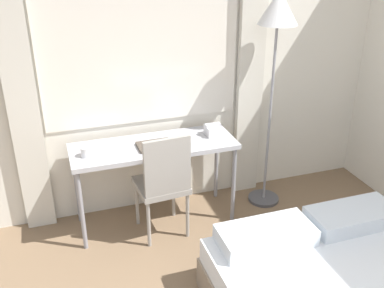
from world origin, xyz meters
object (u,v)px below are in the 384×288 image
standing_lamp (277,28)px  book (155,145)px  desk (154,151)px  mug (86,152)px  desk_chair (164,180)px  telephone (213,130)px

standing_lamp → book: (-1.07, -0.04, -0.88)m
standing_lamp → book: 1.39m
desk → mug: mug is taller
desk_chair → mug: size_ratio=10.93×
desk → desk_chair: size_ratio=1.46×
desk → book: (-0.00, -0.05, 0.08)m
book → telephone: bearing=7.5°
standing_lamp → mug: size_ratio=22.47×
telephone → book: (-0.54, -0.07, -0.03)m
book → desk: bearing=88.0°
desk → telephone: bearing=2.1°
book → mug: mug is taller
desk → telephone: 0.55m
desk → mug: bearing=-174.6°
desk_chair → standing_lamp: bearing=8.4°
book → desk_chair: bearing=-84.9°
desk → mug: 0.57m
desk_chair → book: size_ratio=3.31×
desk_chair → telephone: (0.52, 0.26, 0.27)m
standing_lamp → telephone: (-0.54, 0.03, -0.85)m
standing_lamp → desk: bearing=179.6°
mug → book: bearing=0.2°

